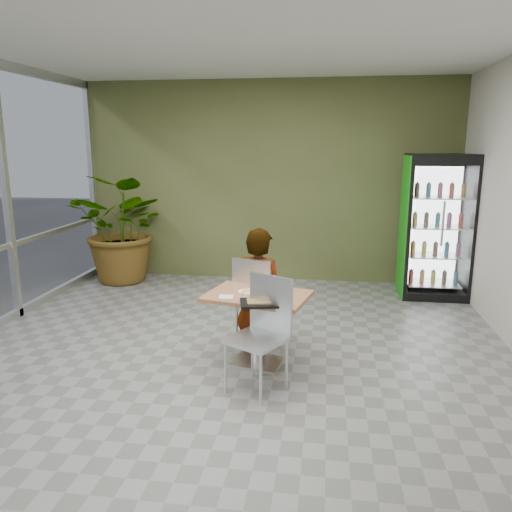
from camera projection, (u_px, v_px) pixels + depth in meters
The scene contains 12 objects.
ground at pixel (226, 368), 5.01m from camera, with size 7.00×7.00×0.00m, color gray.
room_envelope at pixel (224, 210), 4.66m from camera, with size 6.00×7.00×3.20m, color beige, non-canonical shape.
dining_table at pixel (257, 315), 4.98m from camera, with size 1.11×0.89×0.75m.
chair_far at pixel (255, 295), 5.45m from camera, with size 0.55×0.56×1.01m.
chair_near at pixel (264, 324), 4.51m from camera, with size 0.63×0.63×1.04m.
seated_woman at pixel (259, 300), 5.52m from camera, with size 0.60×0.39×1.63m, color black.
pizza_plate at pixel (248, 291), 4.99m from camera, with size 0.29×0.25×0.03m.
soda_cup at pixel (272, 285), 4.93m from camera, with size 0.10×0.10×0.18m.
napkin_stack at pixel (226, 297), 4.80m from camera, with size 0.13×0.13×0.02m, color white.
cafeteria_tray at pixel (262, 303), 4.62m from camera, with size 0.40×0.29×0.02m, color black.
beverage_fridge at pixel (436, 227), 7.20m from camera, with size 0.95×0.73×2.07m.
potted_plant at pixel (125, 229), 8.02m from camera, with size 1.57×1.36×1.75m, color #28642B.
Camera 1 is at (0.95, -4.55, 2.20)m, focal length 35.00 mm.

